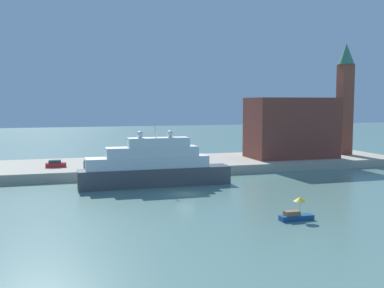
{
  "coord_description": "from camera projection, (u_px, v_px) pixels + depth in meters",
  "views": [
    {
      "loc": [
        -18.53,
        -66.57,
        14.22
      ],
      "look_at": [
        2.78,
        6.0,
        7.2
      ],
      "focal_mm": 42.37,
      "sensor_mm": 36.0,
      "label": 1
    }
  ],
  "objects": [
    {
      "name": "small_motorboat",
      "position": [
        296.0,
        213.0,
        54.53
      ],
      "size": [
        4.21,
        1.54,
        2.84
      ],
      "color": "navy",
      "rests_on": "ground"
    },
    {
      "name": "person_figure",
      "position": [
        84.0,
        164.0,
        85.45
      ],
      "size": [
        0.36,
        0.36,
        1.6
      ],
      "color": "#334C8C",
      "rests_on": "quay_dock"
    },
    {
      "name": "parked_car",
      "position": [
        56.0,
        164.0,
        87.1
      ],
      "size": [
        3.85,
        1.85,
        1.31
      ],
      "color": "#B21E1E",
      "rests_on": "quay_dock"
    },
    {
      "name": "mooring_bollard",
      "position": [
        150.0,
        167.0,
        85.35
      ],
      "size": [
        0.44,
        0.44,
        0.69
      ],
      "primitive_type": "cylinder",
      "color": "black",
      "rests_on": "quay_dock"
    },
    {
      "name": "quay_dock",
      "position": [
        152.0,
        165.0,
        95.61
      ],
      "size": [
        110.0,
        21.54,
        1.74
      ],
      "primitive_type": "cube",
      "color": "#B7AD99",
      "rests_on": "ground"
    },
    {
      "name": "large_yacht",
      "position": [
        153.0,
        167.0,
        76.65
      ],
      "size": [
        25.78,
        4.11,
        11.36
      ],
      "color": "#4C4C51",
      "rests_on": "ground"
    },
    {
      "name": "ground",
      "position": [
        186.0,
        194.0,
        70.11
      ],
      "size": [
        400.0,
        400.0,
        0.0
      ],
      "primitive_type": "plane",
      "color": "slate"
    },
    {
      "name": "bell_tower",
      "position": [
        345.0,
        94.0,
        107.57
      ],
      "size": [
        3.86,
        3.86,
        26.27
      ],
      "color": "brown",
      "rests_on": "quay_dock"
    },
    {
      "name": "harbor_building",
      "position": [
        291.0,
        128.0,
        101.98
      ],
      "size": [
        19.22,
        10.45,
        13.46
      ],
      "primitive_type": "cube",
      "color": "brown",
      "rests_on": "quay_dock"
    }
  ]
}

